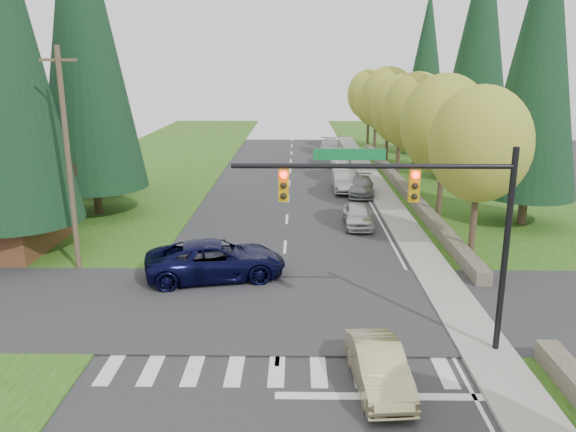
{
  "coord_description": "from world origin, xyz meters",
  "views": [
    {
      "loc": [
        0.6,
        -12.4,
        9.13
      ],
      "look_at": [
        0.22,
        11.31,
        2.8
      ],
      "focal_mm": 35.0,
      "sensor_mm": 36.0,
      "label": 1
    }
  ],
  "objects_px": {
    "suv_navy": "(216,260)",
    "parked_car_e": "(330,147)",
    "parked_car_c": "(344,180)",
    "parked_car_d": "(341,162)",
    "parked_car_b": "(361,186)",
    "parked_car_a": "(358,215)",
    "sedan_champagne": "(379,367)"
  },
  "relations": [
    {
      "from": "sedan_champagne",
      "to": "parked_car_b",
      "type": "bearing_deg",
      "value": 80.11
    },
    {
      "from": "suv_navy",
      "to": "parked_car_b",
      "type": "height_order",
      "value": "suv_navy"
    },
    {
      "from": "parked_car_d",
      "to": "parked_car_b",
      "type": "bearing_deg",
      "value": -88.68
    },
    {
      "from": "parked_car_b",
      "to": "parked_car_e",
      "type": "xyz_separation_m",
      "value": [
        -1.11,
        19.79,
        0.13
      ]
    },
    {
      "from": "parked_car_d",
      "to": "parked_car_e",
      "type": "relative_size",
      "value": 0.76
    },
    {
      "from": "parked_car_c",
      "to": "parked_car_e",
      "type": "bearing_deg",
      "value": 89.45
    },
    {
      "from": "sedan_champagne",
      "to": "parked_car_c",
      "type": "bearing_deg",
      "value": 82.74
    },
    {
      "from": "parked_car_c",
      "to": "parked_car_d",
      "type": "bearing_deg",
      "value": 86.97
    },
    {
      "from": "parked_car_a",
      "to": "parked_car_e",
      "type": "height_order",
      "value": "parked_car_e"
    },
    {
      "from": "suv_navy",
      "to": "parked_car_b",
      "type": "xyz_separation_m",
      "value": [
        8.27,
        16.81,
        -0.19
      ]
    },
    {
      "from": "suv_navy",
      "to": "parked_car_a",
      "type": "xyz_separation_m",
      "value": [
        7.16,
        8.48,
        -0.18
      ]
    },
    {
      "from": "parked_car_c",
      "to": "parked_car_b",
      "type": "bearing_deg",
      "value": -53.21
    },
    {
      "from": "sedan_champagne",
      "to": "parked_car_d",
      "type": "relative_size",
      "value": 0.96
    },
    {
      "from": "sedan_champagne",
      "to": "parked_car_a",
      "type": "bearing_deg",
      "value": 81.31
    },
    {
      "from": "suv_navy",
      "to": "parked_car_c",
      "type": "distance_m",
      "value": 19.62
    },
    {
      "from": "sedan_champagne",
      "to": "parked_car_c",
      "type": "height_order",
      "value": "parked_car_c"
    },
    {
      "from": "parked_car_e",
      "to": "sedan_champagne",
      "type": "bearing_deg",
      "value": -90.35
    },
    {
      "from": "parked_car_c",
      "to": "parked_car_d",
      "type": "xyz_separation_m",
      "value": [
        0.39,
        9.1,
        -0.1
      ]
    },
    {
      "from": "suv_navy",
      "to": "parked_car_a",
      "type": "relative_size",
      "value": 1.55
    },
    {
      "from": "parked_car_b",
      "to": "parked_car_a",
      "type": "bearing_deg",
      "value": -91.86
    },
    {
      "from": "sedan_champagne",
      "to": "parked_car_c",
      "type": "relative_size",
      "value": 0.81
    },
    {
      "from": "parked_car_a",
      "to": "parked_car_d",
      "type": "xyz_separation_m",
      "value": [
        0.39,
        18.9,
        0.03
      ]
    },
    {
      "from": "suv_navy",
      "to": "parked_car_d",
      "type": "distance_m",
      "value": 28.4
    },
    {
      "from": "suv_navy",
      "to": "parked_car_d",
      "type": "xyz_separation_m",
      "value": [
        7.55,
        27.37,
        -0.15
      ]
    },
    {
      "from": "parked_car_d",
      "to": "sedan_champagne",
      "type": "bearing_deg",
      "value": -95.07
    },
    {
      "from": "parked_car_b",
      "to": "parked_car_c",
      "type": "xyz_separation_m",
      "value": [
        -1.11,
        1.46,
        0.14
      ]
    },
    {
      "from": "suv_navy",
      "to": "parked_car_e",
      "type": "height_order",
      "value": "suv_navy"
    },
    {
      "from": "parked_car_c",
      "to": "parked_car_d",
      "type": "distance_m",
      "value": 9.11
    },
    {
      "from": "parked_car_c",
      "to": "parked_car_e",
      "type": "distance_m",
      "value": 18.34
    },
    {
      "from": "suv_navy",
      "to": "parked_car_a",
      "type": "height_order",
      "value": "suv_navy"
    },
    {
      "from": "parked_car_a",
      "to": "parked_car_e",
      "type": "bearing_deg",
      "value": 90.63
    },
    {
      "from": "sedan_champagne",
      "to": "parked_car_b",
      "type": "height_order",
      "value": "parked_car_b"
    }
  ]
}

